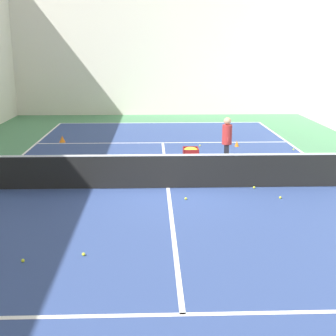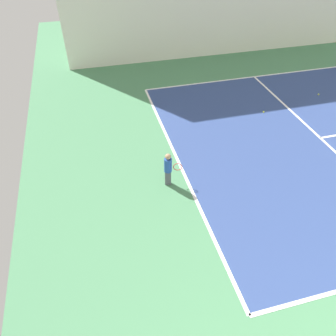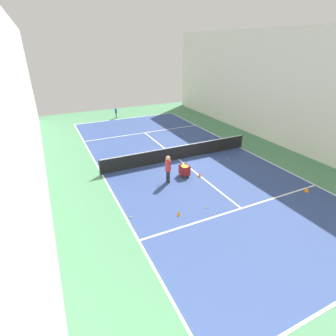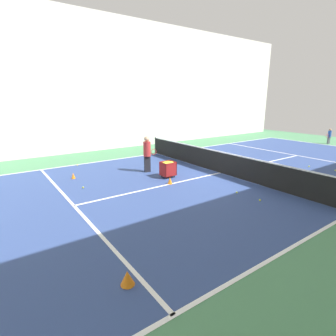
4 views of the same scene
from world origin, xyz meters
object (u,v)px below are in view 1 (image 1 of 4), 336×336
object	(u,v)px
training_cone_0	(237,143)
training_cone_1	(62,139)
tennis_net	(168,171)
ball_cart	(191,154)
coach_at_net	(227,138)

from	to	relation	value
training_cone_0	training_cone_1	distance (m)	7.64
training_cone_0	tennis_net	bearing A→B (deg)	-117.76
ball_cart	coach_at_net	bearing A→B (deg)	12.87
coach_at_net	training_cone_0	xyz separation A→B (m)	(0.96, 3.24, -0.86)
tennis_net	training_cone_0	world-z (taller)	tennis_net
coach_at_net	training_cone_1	distance (m)	7.97
training_cone_0	training_cone_1	world-z (taller)	training_cone_1
training_cone_1	coach_at_net	bearing A→B (deg)	-33.69
coach_at_net	ball_cart	world-z (taller)	coach_at_net
ball_cart	training_cone_0	distance (m)	4.21
coach_at_net	ball_cart	xyz separation A→B (m)	(-1.29, -0.30, -0.48)
tennis_net	ball_cart	bearing A→B (deg)	70.01
tennis_net	training_cone_1	distance (m)	8.37
ball_cart	training_cone_0	world-z (taller)	ball_cart
coach_at_net	training_cone_1	bearing A→B (deg)	-112.01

